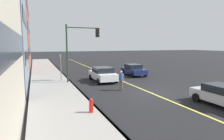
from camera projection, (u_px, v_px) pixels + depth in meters
The scene contains 11 objects.
ground at pixel (148, 92), 16.10m from camera, with size 200.00×200.00×0.00m, color black.
sidewalk_slab at pixel (59, 100), 13.50m from camera, with size 80.00×3.87×0.15m, color gray.
curb_edge at pixel (86, 97), 14.18m from camera, with size 80.00×0.16×0.15m, color slate.
lane_stripe_center at pixel (148, 92), 16.10m from camera, with size 80.00×0.16×0.01m, color #D8CC4C.
car_white at pixel (103, 74), 20.65m from camera, with size 4.31×2.08×1.49m.
car_navy at pixel (134, 70), 24.51m from camera, with size 3.87×2.01×1.41m.
car_silver at pixel (223, 95), 12.27m from camera, with size 3.99×1.89×1.35m.
pedestrian_with_backpack at pixel (121, 79), 16.51m from camera, with size 0.44×0.42×1.69m.
traffic_light_mast at pixel (80, 44), 19.50m from camera, with size 0.28×3.46×5.80m.
street_sign_post at pixel (61, 65), 20.12m from camera, with size 0.60×0.08×2.94m.
fire_hydrant at pixel (91, 107), 10.77m from camera, with size 0.24×0.24×0.94m.
Camera 1 is at (-13.54, 8.56, 3.85)m, focal length 31.50 mm.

